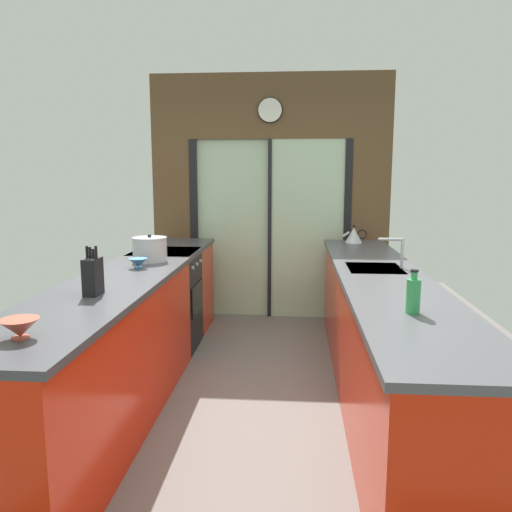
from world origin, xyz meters
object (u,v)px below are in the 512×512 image
object	(u,v)px
oven_range	(166,300)
mixing_bowl_near	(20,328)
mixing_bowl_far	(138,263)
soap_bottle	(413,295)
knife_block	(93,276)
stock_pot	(150,249)
kettle	(354,235)

from	to	relation	value
oven_range	mixing_bowl_near	bearing A→B (deg)	-89.58
mixing_bowl_far	soap_bottle	world-z (taller)	soap_bottle
mixing_bowl_far	mixing_bowl_near	bearing A→B (deg)	-90.00
mixing_bowl_far	soap_bottle	distance (m)	2.10
mixing_bowl_near	mixing_bowl_far	distance (m)	1.65
mixing_bowl_near	soap_bottle	world-z (taller)	soap_bottle
mixing_bowl_far	knife_block	size ratio (longest dim) A/B	0.49
knife_block	stock_pot	bearing A→B (deg)	90.00
oven_range	kettle	size ratio (longest dim) A/B	3.63
knife_block	mixing_bowl_far	bearing A→B (deg)	90.00
oven_range	kettle	distance (m)	2.01
mixing_bowl_near	mixing_bowl_far	bearing A→B (deg)	90.00
mixing_bowl_far	stock_pot	distance (m)	0.32
mixing_bowl_near	soap_bottle	distance (m)	1.86
kettle	stock_pot	bearing A→B (deg)	-144.95
mixing_bowl_near	stock_pot	world-z (taller)	stock_pot
kettle	soap_bottle	size ratio (longest dim) A/B	1.12
oven_range	mixing_bowl_far	world-z (taller)	mixing_bowl_far
mixing_bowl_near	stock_pot	size ratio (longest dim) A/B	0.59
soap_bottle	oven_range	bearing A→B (deg)	132.55
stock_pot	soap_bottle	size ratio (longest dim) A/B	1.24
mixing_bowl_near	kettle	xyz separation A→B (m)	(1.78, 3.22, 0.03)
mixing_bowl_near	mixing_bowl_far	world-z (taller)	mixing_bowl_near
kettle	soap_bottle	world-z (taller)	soap_bottle
mixing_bowl_near	kettle	bearing A→B (deg)	61.01
knife_block	soap_bottle	bearing A→B (deg)	-8.29
mixing_bowl_near	kettle	world-z (taller)	kettle
soap_bottle	mixing_bowl_near	bearing A→B (deg)	-163.10
knife_block	kettle	world-z (taller)	knife_block
oven_range	soap_bottle	xyz separation A→B (m)	(1.80, -1.96, 0.56)
mixing_bowl_far	knife_block	world-z (taller)	knife_block
mixing_bowl_near	mixing_bowl_far	size ratio (longest dim) A/B	1.18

